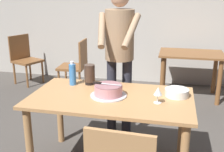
{
  "coord_description": "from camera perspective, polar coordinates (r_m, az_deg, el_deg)",
  "views": [
    {
      "loc": [
        0.54,
        -2.37,
        1.69
      ],
      "look_at": [
        -0.02,
        0.15,
        0.9
      ],
      "focal_mm": 44.89,
      "sensor_mm": 36.0,
      "label": 1
    }
  ],
  "objects": [
    {
      "name": "main_dining_table",
      "position": [
        2.65,
        -0.22,
        -6.48
      ],
      "size": [
        1.5,
        0.85,
        0.75
      ],
      "color": "tan",
      "rests_on": "ground_plane"
    },
    {
      "name": "water_bottle",
      "position": [
        2.91,
        -8.05,
        0.4
      ],
      "size": [
        0.07,
        0.07,
        0.25
      ],
      "color": "#387AC6",
      "rests_on": "main_dining_table"
    },
    {
      "name": "hurricane_lamp",
      "position": [
        2.91,
        -4.58,
        0.34
      ],
      "size": [
        0.11,
        0.11,
        0.21
      ],
      "color": "black",
      "rests_on": "main_dining_table"
    },
    {
      "name": "background_table",
      "position": [
        4.69,
        15.72,
        2.63
      ],
      "size": [
        1.0,
        0.7,
        0.74
      ],
      "color": "brown",
      "rests_on": "ground_plane"
    },
    {
      "name": "background_chair_3",
      "position": [
        5.5,
        -17.36,
        3.64
      ],
      "size": [
        0.58,
        0.58,
        0.9
      ],
      "color": "brown",
      "rests_on": "ground_plane"
    },
    {
      "name": "person_cutting_cake",
      "position": [
        3.12,
        1.51,
        5.65
      ],
      "size": [
        0.47,
        0.55,
        1.72
      ],
      "color": "#2D2D38",
      "rests_on": "ground_plane"
    },
    {
      "name": "background_chair_1",
      "position": [
        4.82,
        -7.3,
        2.49
      ],
      "size": [
        0.46,
        0.46,
        0.9
      ],
      "color": "brown",
      "rests_on": "ground_plane"
    },
    {
      "name": "cake_on_platter",
      "position": [
        2.59,
        -0.73,
        -3.03
      ],
      "size": [
        0.34,
        0.34,
        0.11
      ],
      "color": "silver",
      "rests_on": "main_dining_table"
    },
    {
      "name": "wine_glass_near",
      "position": [
        2.45,
        9.36,
        -3.19
      ],
      "size": [
        0.08,
        0.08,
        0.14
      ],
      "color": "silver",
      "rests_on": "main_dining_table"
    },
    {
      "name": "cake_knife",
      "position": [
        2.59,
        -2.24,
        -1.52
      ],
      "size": [
        0.27,
        0.05,
        0.02
      ],
      "color": "silver",
      "rests_on": "cake_on_platter"
    },
    {
      "name": "back_wall",
      "position": [
        5.28,
        6.96,
        13.19
      ],
      "size": [
        10.0,
        0.12,
        2.7
      ],
      "primitive_type": "cube",
      "color": "#BCB7AD",
      "rests_on": "ground_plane"
    },
    {
      "name": "plate_stack",
      "position": [
        2.66,
        13.06,
        -3.3
      ],
      "size": [
        0.22,
        0.22,
        0.07
      ],
      "color": "white",
      "rests_on": "main_dining_table"
    }
  ]
}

